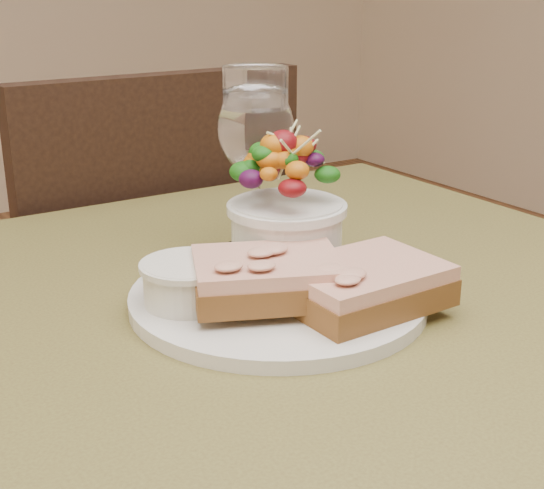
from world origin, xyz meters
TOP-DOWN VIEW (x-y plane):
  - cafe_table at (0.00, 0.00)m, footprint 0.80×0.80m
  - chair_far at (0.09, 0.62)m, footprint 0.43×0.43m
  - dinner_plate at (-0.00, 0.02)m, footprint 0.26×0.26m
  - sandwich_front at (0.04, -0.04)m, footprint 0.13×0.10m
  - sandwich_back at (-0.02, 0.00)m, footprint 0.15×0.13m
  - ramekin at (-0.08, 0.04)m, footprint 0.07×0.07m
  - salad_bowl at (0.04, 0.07)m, footprint 0.10×0.10m
  - garnish at (-0.07, 0.09)m, footprint 0.05×0.04m
  - wine_glass at (0.05, 0.14)m, footprint 0.08×0.08m

SIDE VIEW (x-z plane):
  - chair_far at x=0.09m, z-range -0.16..0.74m
  - cafe_table at x=0.00m, z-range 0.27..1.02m
  - dinner_plate at x=0.00m, z-range 0.75..0.76m
  - garnish at x=-0.07m, z-range 0.76..0.78m
  - sandwich_front at x=0.04m, z-range 0.76..0.80m
  - ramekin at x=-0.08m, z-range 0.76..0.80m
  - sandwich_back at x=-0.02m, z-range 0.77..0.80m
  - salad_bowl at x=0.04m, z-range 0.76..0.88m
  - wine_glass at x=0.05m, z-range 0.79..0.96m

